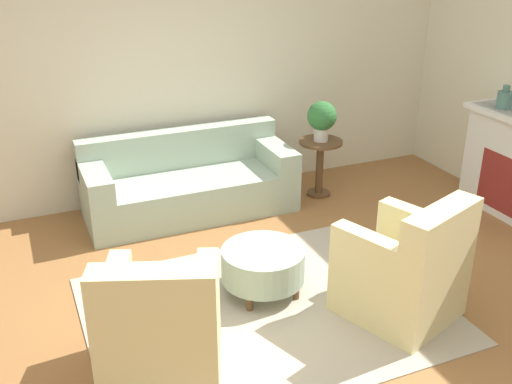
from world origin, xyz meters
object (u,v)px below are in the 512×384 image
object	(u,v)px
couch	(189,184)
armchair_left	(161,333)
armchair_right	(406,272)
side_table	(320,159)
vase_mantel_near	(505,99)
potted_plant_on_side_table	(322,118)
ottoman_table	(263,264)

from	to	relation	value
couch	armchair_left	bearing A→B (deg)	-110.94
armchair_right	side_table	size ratio (longest dim) A/B	1.56
vase_mantel_near	potted_plant_on_side_table	world-z (taller)	vase_mantel_near
armchair_right	vase_mantel_near	xyz separation A→B (m)	(2.05, 1.32, 0.76)
couch	ottoman_table	distance (m)	1.71
armchair_right	ottoman_table	size ratio (longest dim) A/B	1.47
ottoman_table	armchair_left	bearing A→B (deg)	-145.21
ottoman_table	vase_mantel_near	bearing A→B (deg)	12.07
side_table	potted_plant_on_side_table	world-z (taller)	potted_plant_on_side_table
armchair_right	vase_mantel_near	bearing A→B (deg)	32.71
couch	potted_plant_on_side_table	xyz separation A→B (m)	(1.43, -0.17, 0.58)
couch	potted_plant_on_side_table	world-z (taller)	potted_plant_on_side_table
ottoman_table	vase_mantel_near	world-z (taller)	vase_mantel_near
ottoman_table	side_table	distance (m)	2.04
couch	armchair_right	bearing A→B (deg)	-68.83
armchair_left	couch	bearing A→B (deg)	69.06
armchair_left	vase_mantel_near	distance (m)	4.18
vase_mantel_near	armchair_right	bearing A→B (deg)	-147.29
side_table	armchair_right	bearing A→B (deg)	-102.61
couch	armchair_left	distance (m)	2.57
ottoman_table	couch	bearing A→B (deg)	92.90
armchair_left	vase_mantel_near	world-z (taller)	vase_mantel_near
armchair_right	potted_plant_on_side_table	xyz separation A→B (m)	(0.50, 2.23, 0.50)
armchair_right	armchair_left	bearing A→B (deg)	180.00
ottoman_table	potted_plant_on_side_table	distance (m)	2.13
armchair_left	ottoman_table	size ratio (longest dim) A/B	1.47
armchair_left	ottoman_table	xyz separation A→B (m)	(1.00, 0.70, -0.12)
ottoman_table	vase_mantel_near	distance (m)	3.09
armchair_right	potted_plant_on_side_table	distance (m)	2.34
armchair_left	armchair_right	world-z (taller)	same
armchair_left	potted_plant_on_side_table	xyz separation A→B (m)	(2.35, 2.23, 0.50)
couch	vase_mantel_near	xyz separation A→B (m)	(2.98, -1.08, 0.85)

